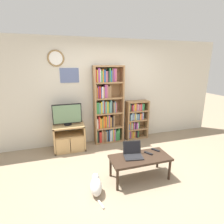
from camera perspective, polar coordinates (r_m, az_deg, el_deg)
name	(u,v)px	position (r m, az deg, el deg)	size (l,w,h in m)	color
ground_plane	(130,178)	(3.39, 6.03, -20.77)	(18.00, 18.00, 0.00)	gray
wall_back	(104,92)	(4.49, -2.62, 6.57)	(6.48, 0.09, 2.60)	beige
tv_stand	(69,137)	(4.33, -13.73, -7.94)	(0.71, 0.50, 0.62)	tan
television	(67,115)	(4.14, -14.41, -0.82)	(0.65, 0.18, 0.50)	black
bookshelf_tall	(107,107)	(4.42, -1.67, 1.57)	(0.75, 0.26, 1.97)	#9E754C
bookshelf_short	(136,119)	(4.80, 7.68, -2.43)	(0.61, 0.25, 1.05)	#9E754C
coffee_table	(140,159)	(3.23, 9.14, -14.99)	(1.06, 0.48, 0.42)	#332319
laptop	(133,153)	(3.19, 6.79, -13.06)	(0.36, 0.32, 0.25)	#232326
remote_near_laptop	(155,150)	(3.48, 14.00, -11.91)	(0.12, 0.16, 0.02)	black
remote_far_from_laptop	(148,153)	(3.33, 11.80, -13.01)	(0.12, 0.16, 0.02)	black
cat	(96,186)	(3.00, -5.22, -22.80)	(0.23, 0.51, 0.32)	white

